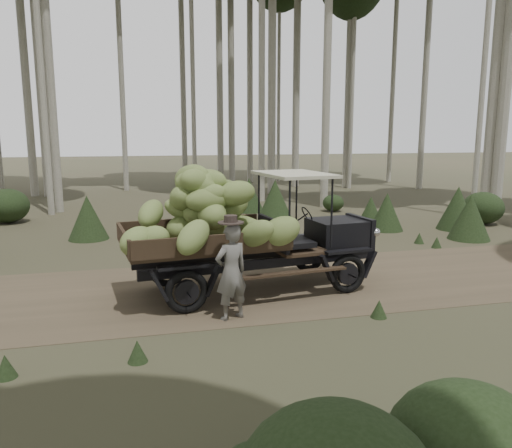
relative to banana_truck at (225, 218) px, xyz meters
name	(u,v)px	position (x,y,z in m)	size (l,w,h in m)	color
ground	(258,286)	(0.71, 0.35, -1.46)	(120.00, 120.00, 0.00)	#473D2B
dirt_track	(258,286)	(0.71, 0.35, -1.46)	(70.00, 4.00, 0.01)	brown
banana_truck	(225,218)	(0.00, 0.00, 0.00)	(5.10, 2.67, 2.49)	black
farmer	(231,271)	(-0.14, -1.25, -0.65)	(0.67, 0.56, 1.71)	#615E59
undergrowth	(252,241)	(0.99, 2.01, -0.92)	(21.04, 22.51, 1.37)	#233319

